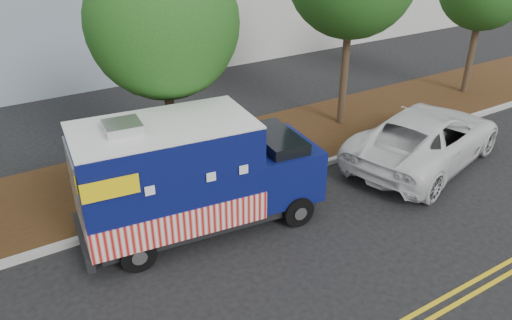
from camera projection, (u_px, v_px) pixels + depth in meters
ground at (241, 225)px, 12.51m from camera, size 120.00×120.00×0.00m
curb at (215, 197)px, 13.53m from camera, size 120.00×0.18×0.15m
mulch_strip at (183, 166)px, 15.12m from camera, size 120.00×4.00×0.15m
tree_b at (163, 23)px, 12.27m from camera, size 3.81×3.81×6.47m
sign_post at (172, 160)px, 13.07m from camera, size 0.06×0.06×2.40m
food_truck at (189, 179)px, 11.75m from camera, size 6.08×2.83×3.10m
white_car at (426, 137)px, 15.18m from camera, size 6.57×4.28×1.68m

